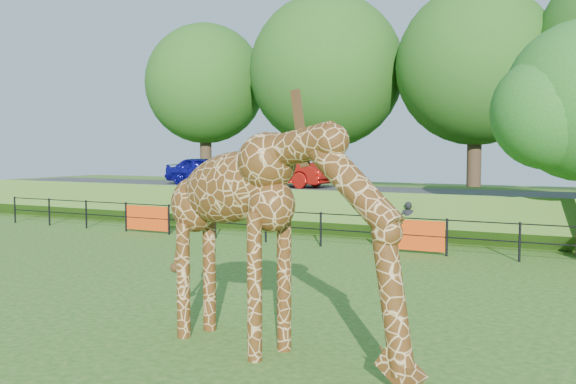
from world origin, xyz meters
name	(u,v)px	position (x,y,z in m)	size (l,w,h in m)	color
ground	(162,299)	(0.00, 0.00, 0.00)	(90.00, 90.00, 0.00)	#265615
giraffe	(277,241)	(3.87, -2.15, 1.76)	(4.93, 0.91, 3.52)	#532F11
perimeter_fence	(321,229)	(0.00, 8.00, 0.55)	(28.07, 0.10, 1.10)	black
embankment	(394,207)	(0.00, 15.50, 0.65)	(40.00, 9.00, 1.30)	#265615
road	(383,192)	(0.00, 14.00, 1.36)	(40.00, 5.00, 0.12)	#333336
car_blue	(205,170)	(-8.79, 14.39, 2.07)	(1.53, 3.79, 1.29)	#14139B
car_red	(282,170)	(-4.75, 14.39, 2.17)	(1.59, 4.55, 1.50)	#AF120C
visitor	(408,222)	(2.23, 10.05, 0.68)	(0.50, 0.33, 1.37)	black
bg_tree_line	(474,65)	(1.89, 22.00, 7.19)	(37.30, 8.80, 11.82)	#342317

